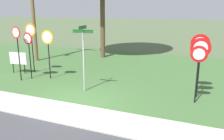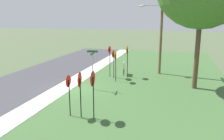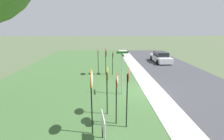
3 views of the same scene
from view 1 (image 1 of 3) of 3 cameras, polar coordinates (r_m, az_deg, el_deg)
name	(u,v)px [view 1 (image 1 of 3)]	position (r m, az deg, el deg)	size (l,w,h in m)	color
ground_plane	(74,105)	(9.67, -9.14, -8.36)	(160.00, 160.00, 0.00)	#4C5B3D
sidewalk_strip	(63,112)	(9.05, -11.82, -9.95)	(44.00, 1.60, 0.06)	#BCB7AD
grass_median	(124,70)	(14.83, 2.97, 0.06)	(44.00, 12.00, 0.04)	#3D6033
stop_sign_near_left	(17,43)	(13.11, -21.97, 6.13)	(0.61, 0.12, 2.84)	black
stop_sign_near_right	(48,44)	(12.97, -15.28, 6.17)	(0.73, 0.09, 2.63)	black
stop_sign_far_left	(29,46)	(13.25, -19.56, 5.50)	(0.63, 0.13, 2.51)	black
stop_sign_far_center	(31,37)	(14.49, -18.99, 7.58)	(0.76, 0.09, 2.90)	black
yield_sign_near_left	(198,61)	(9.74, 20.19, 2.01)	(0.66, 0.10, 2.34)	black
yield_sign_near_right	(200,49)	(11.06, 20.48, 4.80)	(0.82, 0.11, 2.65)	black
yield_sign_far_left	(200,53)	(10.36, 20.59, 3.80)	(0.83, 0.15, 2.57)	black
street_name_post	(83,53)	(10.65, -6.94, 4.09)	(0.96, 0.81, 2.99)	#9EA0A8
notice_board	(18,59)	(14.83, -21.80, 2.41)	(1.09, 0.17, 1.25)	black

